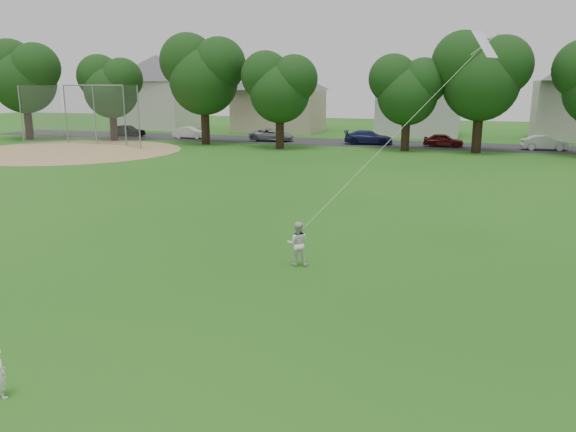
% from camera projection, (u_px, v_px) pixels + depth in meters
% --- Properties ---
extents(ground, '(160.00, 160.00, 0.00)m').
position_uv_depth(ground, '(197.00, 327.00, 12.93)').
color(ground, '#1B5714').
rests_on(ground, ground).
extents(street, '(90.00, 7.00, 0.01)m').
position_uv_depth(street, '(407.00, 144.00, 51.76)').
color(street, '#2D2D30').
rests_on(street, ground).
extents(dirt_infield, '(18.00, 18.00, 0.02)m').
position_uv_depth(dirt_infield, '(72.00, 151.00, 46.72)').
color(dirt_infield, '#9E7F51').
rests_on(dirt_infield, ground).
extents(older_boy, '(0.78, 0.68, 1.38)m').
position_uv_depth(older_boy, '(298.00, 244.00, 17.19)').
color(older_boy, silver).
rests_on(older_boy, ground).
extents(kite, '(3.00, 2.32, 8.33)m').
position_uv_depth(kite, '(392.00, 138.00, 17.30)').
color(kite, white).
rests_on(kite, ground).
extents(baseball_backstop, '(12.21, 2.33, 5.34)m').
position_uv_depth(baseball_backstop, '(91.00, 115.00, 50.86)').
color(baseball_backstop, gray).
rests_on(baseball_backstop, ground).
extents(tree_row, '(81.66, 8.52, 10.76)m').
position_uv_depth(tree_row, '(439.00, 72.00, 44.41)').
color(tree_row, black).
rests_on(tree_row, ground).
extents(parked_cars, '(54.32, 2.27, 1.29)m').
position_uv_depth(parked_cars, '(359.00, 137.00, 52.00)').
color(parked_cars, black).
rests_on(parked_cars, ground).
extents(house_row, '(77.12, 13.74, 10.54)m').
position_uv_depth(house_row, '(421.00, 88.00, 59.82)').
color(house_row, silver).
rests_on(house_row, ground).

